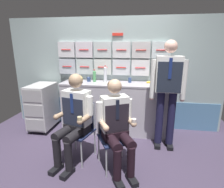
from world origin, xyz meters
name	(u,v)px	position (x,y,z in m)	size (l,w,h in m)	color
ground	(98,165)	(0.00, 0.00, -0.02)	(4.80, 4.80, 0.04)	#3A3044
galley_bulkhead	(113,74)	(0.00, 1.37, 1.08)	(4.20, 0.14, 2.15)	#92A5A4
galley_counter	(115,107)	(0.08, 1.09, 0.48)	(2.01, 0.53, 0.96)	#AFAAB2
service_trolley	(43,106)	(-1.34, 0.96, 0.48)	(0.40, 0.65, 0.90)	black
folding_chair_left	(81,124)	(-0.30, 0.20, 0.51)	(0.49, 0.49, 0.83)	#A8AAAF
crew_member_left	(74,116)	(-0.34, 0.04, 0.70)	(0.53, 0.68, 1.27)	black
folding_chair_right	(113,130)	(0.19, 0.08, 0.51)	(0.54, 0.54, 0.83)	#A8AAAF
crew_member_right	(117,123)	(0.27, -0.06, 0.67)	(0.57, 0.67, 1.23)	black
crew_member_standing	(168,86)	(0.96, 0.65, 1.03)	(0.54, 0.26, 1.71)	black
water_bottle_blue_cap	(94,76)	(-0.32, 1.15, 1.07)	(0.06, 0.06, 0.23)	#4C975A
water_bottle_tall	(105,74)	(-0.11, 1.13, 1.11)	(0.06, 0.06, 0.32)	silver
sparkling_bottle_green	(160,78)	(0.88, 1.07, 1.08)	(0.06, 0.06, 0.27)	silver
paper_cup_tan	(130,80)	(0.35, 1.18, 1.00)	(0.06, 0.06, 0.09)	navy
coffee_cup_spare	(89,79)	(-0.44, 1.15, 1.00)	(0.07, 0.07, 0.08)	navy
snack_banana	(150,82)	(0.73, 1.18, 0.98)	(0.17, 0.10, 0.04)	yellow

